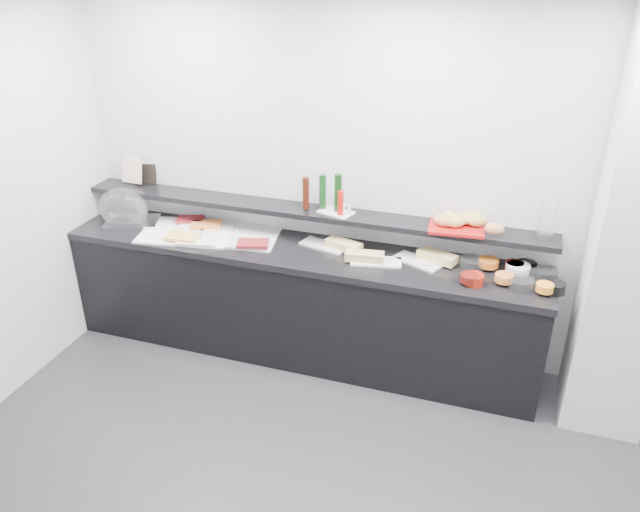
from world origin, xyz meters
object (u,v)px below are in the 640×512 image
(cloche_base, at_px, (132,223))
(framed_print, at_px, (145,167))
(carafe, at_px, (548,217))
(sandwich_plate_mid, at_px, (376,262))
(condiment_tray, at_px, (336,212))
(bread_tray, at_px, (457,228))

(cloche_base, height_order, framed_print, framed_print)
(carafe, bearing_deg, cloche_base, -176.31)
(sandwich_plate_mid, bearing_deg, cloche_base, 167.10)
(condiment_tray, bearing_deg, sandwich_plate_mid, -12.65)
(cloche_base, distance_m, bread_tray, 2.53)
(carafe, bearing_deg, bread_tray, -176.10)
(cloche_base, relative_size, sandwich_plate_mid, 1.16)
(framed_print, xyz_separation_m, condiment_tray, (1.67, -0.13, -0.12))
(bread_tray, bearing_deg, sandwich_plate_mid, -164.99)
(cloche_base, height_order, sandwich_plate_mid, cloche_base)
(sandwich_plate_mid, bearing_deg, framed_print, 158.45)
(bread_tray, distance_m, carafe, 0.59)
(cloche_base, bearing_deg, sandwich_plate_mid, -21.38)
(sandwich_plate_mid, xyz_separation_m, condiment_tray, (-0.36, 0.20, 0.25))
(framed_print, bearing_deg, sandwich_plate_mid, -8.33)
(cloche_base, distance_m, carafe, 3.12)
(bread_tray, bearing_deg, condiment_tray, 173.93)
(framed_print, xyz_separation_m, carafe, (3.12, -0.11, 0.02))
(framed_print, bearing_deg, condiment_tray, -3.47)
(cloche_base, height_order, condiment_tray, condiment_tray)
(bread_tray, xyz_separation_m, carafe, (0.58, 0.04, 0.14))
(cloche_base, relative_size, bread_tray, 1.09)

